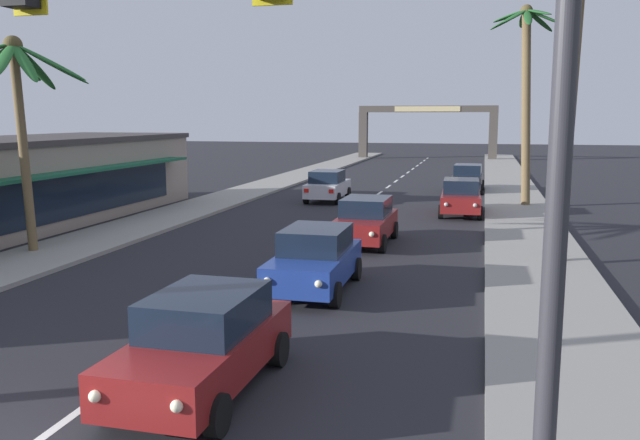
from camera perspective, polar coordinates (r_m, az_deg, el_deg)
sidewalk_right at (r=27.19m, az=17.39°, el=-1.06°), size 3.20×110.00×0.14m
sidewalk_left at (r=30.45m, az=-13.33°, el=0.14°), size 3.20×110.00×0.14m
lane_markings at (r=27.71m, az=1.99°, el=-0.61°), size 4.28×87.84×0.01m
traffic_signal_mast at (r=7.15m, az=-11.55°, el=16.25°), size 11.31×0.41×7.59m
sedan_lead_at_stop_bar at (r=11.41m, az=-9.99°, el=-10.29°), size 2.00×4.47×1.68m
sedan_third_in_queue at (r=17.53m, az=-0.42°, el=-3.37°), size 1.97×4.46×1.68m
sedan_fifth_in_queue at (r=24.00m, az=3.95°, el=-0.05°), size 1.98×4.47×1.68m
sedan_oncoming_far at (r=36.25m, az=0.66°, el=3.00°), size 1.98×4.46×1.68m
sedan_parked_nearest_kerb at (r=41.69m, az=12.60°, el=3.55°), size 2.02×4.48×1.68m
sedan_parked_mid_kerb at (r=31.77m, az=12.05°, el=1.97°), size 2.04×4.49×1.68m
palm_left_second at (r=24.03m, az=-24.63°, el=10.39°), size 4.87×4.58×7.17m
palm_right_second at (r=21.85m, az=21.57°, el=17.09°), size 4.60×4.40×10.34m
palm_right_third at (r=35.15m, az=17.34°, el=11.70°), size 3.56×3.60×10.03m
town_gateway_arch at (r=73.09m, az=9.21°, el=8.18°), size 14.85×0.90×5.76m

